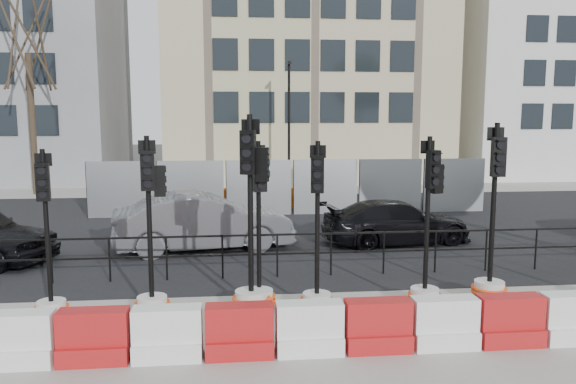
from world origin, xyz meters
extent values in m
plane|color=#51514C|center=(0.00, 0.00, 0.00)|extent=(120.00, 120.00, 0.00)
cube|color=gray|center=(0.00, -3.00, 0.01)|extent=(40.00, 6.00, 0.02)
cube|color=black|center=(0.00, 7.00, 0.01)|extent=(40.00, 14.00, 0.03)
cube|color=gray|center=(0.00, 16.00, 0.01)|extent=(40.00, 4.00, 0.02)
cube|color=gray|center=(-14.00, 22.00, 7.00)|extent=(11.00, 9.00, 14.00)
cube|color=#C4AD8F|center=(2.00, 22.00, 9.00)|extent=(15.00, 10.00, 18.00)
cube|color=silver|center=(17.00, 22.00, 8.00)|extent=(12.00, 9.00, 16.00)
cylinder|color=black|center=(-6.00, 1.20, 0.50)|extent=(0.04, 0.04, 1.00)
cylinder|color=black|center=(-4.80, 1.20, 0.50)|extent=(0.04, 0.04, 1.00)
cylinder|color=black|center=(-3.60, 1.20, 0.50)|extent=(0.04, 0.04, 1.00)
cylinder|color=black|center=(-2.40, 1.20, 0.50)|extent=(0.04, 0.04, 1.00)
cylinder|color=black|center=(-1.20, 1.20, 0.50)|extent=(0.04, 0.04, 1.00)
cylinder|color=black|center=(0.00, 1.20, 0.50)|extent=(0.04, 0.04, 1.00)
cylinder|color=black|center=(1.20, 1.20, 0.50)|extent=(0.04, 0.04, 1.00)
cylinder|color=black|center=(2.40, 1.20, 0.50)|extent=(0.04, 0.04, 1.00)
cylinder|color=black|center=(3.60, 1.20, 0.50)|extent=(0.04, 0.04, 1.00)
cylinder|color=black|center=(4.80, 1.20, 0.50)|extent=(0.04, 0.04, 1.00)
cube|color=black|center=(0.00, 1.20, 0.98)|extent=(18.00, 0.04, 0.04)
cube|color=black|center=(0.00, 1.20, 0.55)|extent=(18.00, 0.04, 0.04)
cube|color=#969A9F|center=(-6.00, 9.00, 1.00)|extent=(2.30, 0.05, 2.00)
cylinder|color=black|center=(-7.15, 9.00, 1.00)|extent=(0.05, 0.05, 2.00)
cube|color=#969A9F|center=(-3.60, 9.00, 1.00)|extent=(2.30, 0.05, 2.00)
cylinder|color=black|center=(-4.75, 9.00, 1.00)|extent=(0.05, 0.05, 2.00)
cube|color=#969A9F|center=(-1.20, 9.00, 1.00)|extent=(2.30, 0.05, 2.00)
cylinder|color=black|center=(-2.35, 9.00, 1.00)|extent=(0.05, 0.05, 2.00)
cube|color=#969A9F|center=(1.20, 9.00, 1.00)|extent=(2.30, 0.05, 2.00)
cylinder|color=black|center=(0.05, 9.00, 1.00)|extent=(0.05, 0.05, 2.00)
cube|color=#969A9F|center=(3.60, 9.00, 1.00)|extent=(2.30, 0.05, 2.00)
cylinder|color=black|center=(2.45, 9.00, 1.00)|extent=(0.05, 0.05, 2.00)
cube|color=#969A9F|center=(6.00, 9.00, 1.00)|extent=(2.30, 0.05, 2.00)
cylinder|color=black|center=(4.85, 9.00, 1.00)|extent=(0.05, 0.05, 2.00)
cube|color=#CA3E0D|center=(-4.00, 10.50, 0.40)|extent=(1.00, 0.40, 0.80)
cube|color=#CA3E0D|center=(-2.00, 10.50, 0.40)|extent=(1.00, 0.40, 0.80)
cube|color=#CA3E0D|center=(0.00, 10.50, 0.40)|extent=(1.00, 0.40, 0.80)
cube|color=#CA3E0D|center=(2.00, 10.50, 0.40)|extent=(1.00, 0.40, 0.80)
cube|color=#CA3E0D|center=(4.00, 10.50, 0.40)|extent=(1.00, 0.40, 0.80)
cube|color=#CA3E0D|center=(6.00, 10.50, 0.40)|extent=(1.00, 0.40, 0.80)
cylinder|color=black|center=(0.50, 15.00, 3.00)|extent=(0.12, 0.12, 6.00)
cube|color=black|center=(0.50, 14.75, 5.90)|extent=(0.12, 0.50, 0.12)
cylinder|color=#473828|center=(-11.00, 15.50, 3.15)|extent=(0.28, 0.28, 6.30)
cube|color=white|center=(-5.25, -2.80, 0.15)|extent=(1.00, 0.50, 0.30)
cube|color=white|center=(-5.25, -2.80, 0.55)|extent=(1.00, 0.35, 0.50)
cube|color=red|center=(-4.20, -2.80, 0.15)|extent=(1.00, 0.50, 0.30)
cube|color=red|center=(-4.20, -2.80, 0.55)|extent=(1.00, 0.35, 0.50)
cube|color=white|center=(-3.15, -2.80, 0.15)|extent=(1.00, 0.50, 0.30)
cube|color=white|center=(-3.15, -2.80, 0.55)|extent=(1.00, 0.35, 0.50)
cube|color=red|center=(-2.10, -2.80, 0.15)|extent=(1.00, 0.50, 0.30)
cube|color=red|center=(-2.10, -2.80, 0.55)|extent=(1.00, 0.35, 0.50)
cube|color=white|center=(-1.05, -2.80, 0.15)|extent=(1.00, 0.50, 0.30)
cube|color=white|center=(-1.05, -2.80, 0.55)|extent=(1.00, 0.35, 0.50)
cube|color=red|center=(0.00, -2.80, 0.15)|extent=(1.00, 0.50, 0.30)
cube|color=red|center=(0.00, -2.80, 0.55)|extent=(1.00, 0.35, 0.50)
cube|color=white|center=(1.05, -2.80, 0.15)|extent=(1.00, 0.50, 0.30)
cube|color=white|center=(1.05, -2.80, 0.55)|extent=(1.00, 0.35, 0.50)
cube|color=red|center=(2.10, -2.80, 0.15)|extent=(1.00, 0.50, 0.30)
cube|color=red|center=(2.10, -2.80, 0.55)|extent=(1.00, 0.35, 0.50)
cube|color=white|center=(3.15, -2.80, 0.15)|extent=(1.00, 0.50, 0.30)
cube|color=white|center=(3.15, -2.80, 0.55)|extent=(1.00, 0.35, 0.50)
cylinder|color=white|center=(-5.35, -1.00, 0.18)|extent=(0.49, 0.49, 0.37)
torus|color=#FA490D|center=(-5.35, -1.00, 0.11)|extent=(0.59, 0.59, 0.05)
torus|color=#FA490D|center=(-5.35, -1.00, 0.18)|extent=(0.59, 0.59, 0.05)
torus|color=#FA490D|center=(-5.35, -1.00, 0.26)|extent=(0.59, 0.59, 0.05)
cylinder|color=black|center=(-5.35, -1.00, 1.64)|extent=(0.08, 0.08, 2.74)
cube|color=black|center=(-5.33, -1.11, 2.47)|extent=(0.23, 0.16, 0.64)
cylinder|color=black|center=(-5.32, -1.18, 2.26)|extent=(0.14, 0.06, 0.14)
cylinder|color=black|center=(-5.32, -1.18, 2.47)|extent=(0.14, 0.06, 0.14)
cylinder|color=black|center=(-5.32, -1.18, 2.67)|extent=(0.14, 0.06, 0.14)
cube|color=black|center=(-5.35, -0.95, 2.83)|extent=(0.28, 0.07, 0.22)
cylinder|color=white|center=(-3.62, -1.01, 0.20)|extent=(0.53, 0.53, 0.39)
torus|color=#FA490D|center=(-3.62, -1.01, 0.12)|extent=(0.64, 0.64, 0.05)
torus|color=#FA490D|center=(-3.62, -1.01, 0.20)|extent=(0.64, 0.64, 0.05)
torus|color=#FA490D|center=(-3.62, -1.01, 0.27)|extent=(0.64, 0.64, 0.05)
cylinder|color=black|center=(-3.62, -1.01, 1.76)|extent=(0.09, 0.09, 2.94)
cube|color=black|center=(-3.60, -1.13, 2.64)|extent=(0.25, 0.17, 0.69)
cylinder|color=black|center=(-3.59, -1.21, 2.43)|extent=(0.15, 0.07, 0.15)
cylinder|color=black|center=(-3.59, -1.21, 2.64)|extent=(0.15, 0.07, 0.15)
cylinder|color=black|center=(-3.59, -1.21, 2.86)|extent=(0.15, 0.07, 0.15)
cube|color=black|center=(-3.62, -0.96, 3.03)|extent=(0.30, 0.07, 0.23)
cube|color=black|center=(-3.42, -0.99, 2.45)|extent=(0.21, 0.15, 0.54)
cylinder|color=white|center=(-1.70, -0.78, 0.19)|extent=(0.51, 0.51, 0.38)
torus|color=#FA490D|center=(-1.70, -0.78, 0.11)|extent=(0.61, 0.61, 0.05)
torus|color=#FA490D|center=(-1.70, -0.78, 0.19)|extent=(0.61, 0.61, 0.05)
torus|color=#FA490D|center=(-1.70, -0.78, 0.26)|extent=(0.61, 0.61, 0.05)
cylinder|color=black|center=(-1.70, -0.78, 1.70)|extent=(0.09, 0.09, 2.84)
cube|color=black|center=(-1.68, -0.89, 2.55)|extent=(0.25, 0.18, 0.66)
cylinder|color=black|center=(-1.66, -0.97, 2.35)|extent=(0.15, 0.08, 0.14)
cylinder|color=black|center=(-1.66, -0.97, 2.55)|extent=(0.15, 0.08, 0.14)
cylinder|color=black|center=(-1.66, -0.97, 2.76)|extent=(0.15, 0.08, 0.14)
cube|color=black|center=(-1.71, -0.73, 2.93)|extent=(0.28, 0.09, 0.23)
cylinder|color=white|center=(-1.86, -1.00, 0.22)|extent=(0.59, 0.59, 0.44)
torus|color=#FA490D|center=(-1.86, -1.00, 0.13)|extent=(0.71, 0.71, 0.05)
torus|color=#FA490D|center=(-1.86, -1.00, 0.22)|extent=(0.71, 0.71, 0.05)
torus|color=#FA490D|center=(-1.86, -1.00, 0.30)|extent=(0.71, 0.71, 0.05)
cylinder|color=black|center=(-1.86, -1.00, 1.96)|extent=(0.10, 0.10, 3.27)
cube|color=black|center=(-1.89, -1.13, 2.94)|extent=(0.29, 0.22, 0.76)
cylinder|color=black|center=(-1.92, -1.21, 2.70)|extent=(0.17, 0.10, 0.16)
cylinder|color=black|center=(-1.92, -1.21, 2.94)|extent=(0.17, 0.10, 0.16)
cylinder|color=black|center=(-1.92, -1.21, 3.18)|extent=(0.17, 0.10, 0.16)
cube|color=black|center=(-1.84, -0.94, 3.38)|extent=(0.32, 0.12, 0.26)
cube|color=black|center=(-1.65, -1.06, 2.72)|extent=(0.25, 0.20, 0.60)
cylinder|color=white|center=(-0.67, -1.09, 0.19)|extent=(0.51, 0.51, 0.38)
torus|color=#FA490D|center=(-0.67, -1.09, 0.11)|extent=(0.62, 0.62, 0.05)
torus|color=#FA490D|center=(-0.67, -1.09, 0.19)|extent=(0.62, 0.62, 0.05)
torus|color=#FA490D|center=(-0.67, -1.09, 0.27)|extent=(0.62, 0.62, 0.05)
cylinder|color=black|center=(-0.67, -1.09, 1.71)|extent=(0.09, 0.09, 2.85)
cube|color=black|center=(-0.69, -1.20, 2.56)|extent=(0.25, 0.17, 0.66)
cylinder|color=black|center=(-0.71, -1.28, 2.35)|extent=(0.15, 0.07, 0.14)
cylinder|color=black|center=(-0.71, -1.28, 2.56)|extent=(0.15, 0.07, 0.14)
cylinder|color=black|center=(-0.71, -1.28, 2.77)|extent=(0.15, 0.07, 0.14)
cube|color=black|center=(-0.66, -1.03, 2.94)|extent=(0.29, 0.08, 0.23)
cylinder|color=white|center=(1.37, -1.03, 0.19)|extent=(0.52, 0.52, 0.39)
torus|color=#FA490D|center=(1.37, -1.03, 0.12)|extent=(0.63, 0.63, 0.05)
torus|color=#FA490D|center=(1.37, -1.03, 0.19)|extent=(0.63, 0.63, 0.05)
torus|color=#FA490D|center=(1.37, -1.03, 0.27)|extent=(0.63, 0.63, 0.05)
cylinder|color=black|center=(1.37, -1.03, 1.75)|extent=(0.09, 0.09, 2.91)
cube|color=black|center=(1.40, -1.15, 2.62)|extent=(0.26, 0.20, 0.68)
cylinder|color=black|center=(1.43, -1.22, 2.41)|extent=(0.15, 0.09, 0.15)
cylinder|color=black|center=(1.43, -1.22, 2.62)|extent=(0.15, 0.09, 0.15)
cylinder|color=black|center=(1.43, -1.22, 2.83)|extent=(0.15, 0.09, 0.15)
cube|color=black|center=(1.35, -0.98, 3.01)|extent=(0.29, 0.12, 0.23)
cube|color=black|center=(1.55, -0.97, 2.43)|extent=(0.22, 0.18, 0.53)
cylinder|color=white|center=(2.72, -0.82, 0.21)|extent=(0.56, 0.56, 0.42)
torus|color=#FA490D|center=(2.72, -0.82, 0.13)|extent=(0.68, 0.68, 0.05)
torus|color=#FA490D|center=(2.72, -0.82, 0.21)|extent=(0.68, 0.68, 0.05)
torus|color=#FA490D|center=(2.72, -0.82, 0.29)|extent=(0.68, 0.68, 0.05)
cylinder|color=black|center=(2.72, -0.82, 1.88)|extent=(0.09, 0.09, 3.13)
cube|color=black|center=(2.71, -0.94, 2.81)|extent=(0.26, 0.17, 0.73)
cylinder|color=black|center=(2.71, -1.03, 2.59)|extent=(0.16, 0.06, 0.16)
cylinder|color=black|center=(2.71, -1.03, 2.81)|extent=(0.16, 0.06, 0.16)
cylinder|color=black|center=(2.71, -1.03, 3.04)|extent=(0.16, 0.06, 0.16)
cube|color=black|center=(2.73, -0.76, 3.23)|extent=(0.31, 0.06, 0.25)
imported|color=#545459|center=(-2.93, 3.98, 0.77)|extent=(3.25, 5.25, 1.54)
imported|color=black|center=(2.41, 4.22, 0.61)|extent=(2.94, 4.71, 1.22)
camera|label=1|loc=(-2.20, -10.80, 3.58)|focal=35.00mm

